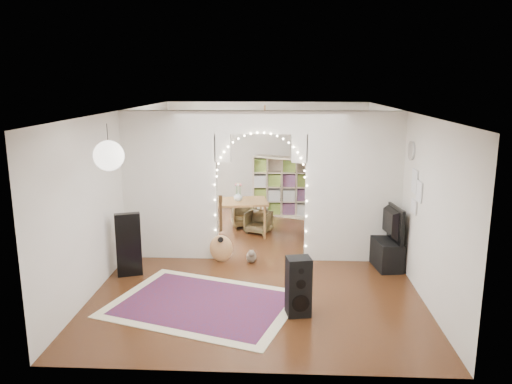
{
  "coord_description": "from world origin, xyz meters",
  "views": [
    {
      "loc": [
        0.35,
        -8.77,
        3.21
      ],
      "look_at": [
        -0.1,
        0.3,
        1.18
      ],
      "focal_mm": 35.0,
      "sensor_mm": 36.0,
      "label": 1
    }
  ],
  "objects_px": {
    "dining_table": "(238,204)",
    "dining_chair_right": "(258,222)",
    "bookcase": "(282,186)",
    "floor_speaker": "(298,287)",
    "media_console": "(384,251)",
    "acoustic_guitar": "(221,238)",
    "dining_chair_left": "(244,216)"
  },
  "relations": [
    {
      "from": "dining_table",
      "to": "dining_chair_right",
      "type": "bearing_deg",
      "value": 19.29
    },
    {
      "from": "media_console",
      "to": "dining_table",
      "type": "height_order",
      "value": "dining_table"
    },
    {
      "from": "floor_speaker",
      "to": "dining_chair_right",
      "type": "xyz_separation_m",
      "value": [
        -0.73,
        3.85,
        -0.19
      ]
    },
    {
      "from": "dining_table",
      "to": "dining_chair_right",
      "type": "xyz_separation_m",
      "value": [
        0.41,
        0.23,
        -0.45
      ]
    },
    {
      "from": "media_console",
      "to": "dining_chair_right",
      "type": "distance_m",
      "value": 2.94
    },
    {
      "from": "floor_speaker",
      "to": "dining_chair_right",
      "type": "height_order",
      "value": "floor_speaker"
    },
    {
      "from": "media_console",
      "to": "bookcase",
      "type": "distance_m",
      "value": 3.77
    },
    {
      "from": "acoustic_guitar",
      "to": "dining_chair_right",
      "type": "bearing_deg",
      "value": 49.64
    },
    {
      "from": "dining_table",
      "to": "dining_chair_right",
      "type": "height_order",
      "value": "dining_table"
    },
    {
      "from": "acoustic_guitar",
      "to": "floor_speaker",
      "type": "distance_m",
      "value": 2.43
    },
    {
      "from": "acoustic_guitar",
      "to": "dining_chair_left",
      "type": "relative_size",
      "value": 1.93
    },
    {
      "from": "floor_speaker",
      "to": "media_console",
      "type": "relative_size",
      "value": 0.84
    },
    {
      "from": "media_console",
      "to": "bookcase",
      "type": "bearing_deg",
      "value": 111.14
    },
    {
      "from": "floor_speaker",
      "to": "dining_table",
      "type": "height_order",
      "value": "floor_speaker"
    },
    {
      "from": "dining_table",
      "to": "media_console",
      "type": "bearing_deg",
      "value": -39.62
    },
    {
      "from": "bookcase",
      "to": "dining_chair_right",
      "type": "xyz_separation_m",
      "value": [
        -0.5,
        -1.45,
        -0.49
      ]
    },
    {
      "from": "bookcase",
      "to": "dining_chair_right",
      "type": "relative_size",
      "value": 2.83
    },
    {
      "from": "media_console",
      "to": "dining_chair_right",
      "type": "xyz_separation_m",
      "value": [
        -2.32,
        1.82,
        -0.02
      ]
    },
    {
      "from": "floor_speaker",
      "to": "bookcase",
      "type": "xyz_separation_m",
      "value": [
        -0.24,
        5.3,
        0.3
      ]
    },
    {
      "from": "acoustic_guitar",
      "to": "dining_table",
      "type": "bearing_deg",
      "value": 61.29
    },
    {
      "from": "dining_chair_left",
      "to": "media_console",
      "type": "bearing_deg",
      "value": -51.11
    },
    {
      "from": "acoustic_guitar",
      "to": "media_console",
      "type": "relative_size",
      "value": 1.05
    },
    {
      "from": "floor_speaker",
      "to": "dining_chair_right",
      "type": "relative_size",
      "value": 1.65
    },
    {
      "from": "dining_chair_right",
      "to": "bookcase",
      "type": "bearing_deg",
      "value": 91.03
    },
    {
      "from": "dining_table",
      "to": "floor_speaker",
      "type": "bearing_deg",
      "value": -81.84
    },
    {
      "from": "bookcase",
      "to": "floor_speaker",
      "type": "bearing_deg",
      "value": -64.15
    },
    {
      "from": "bookcase",
      "to": "dining_chair_left",
      "type": "distance_m",
      "value": 1.38
    },
    {
      "from": "acoustic_guitar",
      "to": "media_console",
      "type": "height_order",
      "value": "acoustic_guitar"
    },
    {
      "from": "dining_table",
      "to": "dining_chair_left",
      "type": "relative_size",
      "value": 2.43
    },
    {
      "from": "bookcase",
      "to": "dining_chair_left",
      "type": "xyz_separation_m",
      "value": [
        -0.85,
        -0.99,
        -0.47
      ]
    },
    {
      "from": "media_console",
      "to": "bookcase",
      "type": "xyz_separation_m",
      "value": [
        -1.82,
        3.27,
        0.47
      ]
    },
    {
      "from": "floor_speaker",
      "to": "dining_table",
      "type": "xyz_separation_m",
      "value": [
        -1.15,
        3.63,
        0.26
      ]
    }
  ]
}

